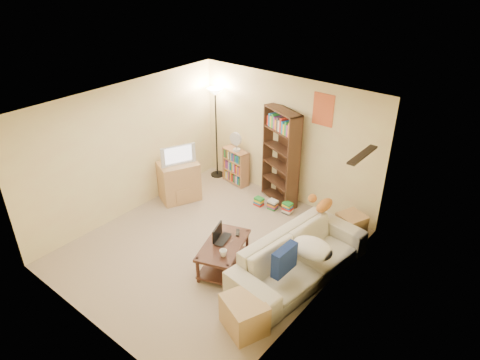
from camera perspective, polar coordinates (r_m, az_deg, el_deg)
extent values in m
plane|color=#C8A996|center=(7.44, -3.98, -8.95)|extent=(4.50, 4.50, 0.00)
cube|color=#FFF7AB|center=(8.34, 6.27, 5.37)|extent=(4.00, 0.04, 2.50)
cube|color=#FFF7AB|center=(5.61, -20.36, -9.26)|extent=(4.00, 0.04, 2.50)
cube|color=#FFF7AB|center=(8.11, -14.77, 3.85)|extent=(0.04, 4.50, 2.50)
cube|color=#FFF7AB|center=(5.76, 10.52, -6.66)|extent=(0.04, 4.50, 2.50)
cube|color=white|center=(6.23, -4.76, 9.56)|extent=(4.00, 4.50, 0.04)
cube|color=red|center=(7.72, 11.04, 9.19)|extent=(0.40, 0.02, 0.58)
cube|color=black|center=(6.53, 16.04, 3.24)|extent=(0.12, 0.80, 0.03)
imported|color=beige|center=(6.72, 7.97, -10.22)|extent=(2.60, 1.53, 0.69)
cube|color=navy|center=(6.15, 5.93, -10.54)|extent=(0.15, 0.46, 0.41)
ellipsoid|color=white|center=(6.52, 9.61, -8.96)|extent=(0.64, 0.45, 0.27)
ellipsoid|color=#BF6C28|center=(7.20, 11.19, -3.33)|extent=(0.45, 0.25, 0.18)
sphere|color=#BF6C28|center=(7.31, 9.64, -2.42)|extent=(0.15, 0.15, 0.15)
cube|color=#47261B|center=(6.76, -2.24, -8.67)|extent=(0.89, 1.16, 0.05)
cube|color=#47261B|center=(6.97, -2.18, -10.91)|extent=(0.84, 1.11, 0.03)
cube|color=#47261B|center=(6.64, -5.66, -11.87)|extent=(0.04, 0.04, 0.46)
cube|color=#47261B|center=(6.49, -1.64, -12.85)|extent=(0.04, 0.04, 0.46)
cube|color=#47261B|center=(7.29, -2.70, -7.52)|extent=(0.04, 0.04, 0.46)
cube|color=#47261B|center=(7.15, 0.97, -8.29)|extent=(0.04, 0.04, 0.46)
imported|color=black|center=(6.79, -1.84, -8.04)|extent=(0.49, 0.43, 0.03)
cube|color=white|center=(6.76, -3.04, -6.95)|extent=(0.13, 0.33, 0.23)
imported|color=white|center=(6.48, -2.26, -9.70)|extent=(0.21, 0.21, 0.11)
cube|color=black|center=(6.96, -0.32, -7.02)|extent=(0.16, 0.18, 0.02)
cube|color=tan|center=(8.65, -8.12, -0.14)|extent=(0.80, 0.90, 0.80)
imported|color=black|center=(8.38, -8.40, 3.46)|extent=(0.77, 0.61, 0.40)
cube|color=#422919|center=(8.28, 5.45, 3.02)|extent=(0.91, 0.59, 1.92)
cube|color=tan|center=(9.16, -0.58, 1.83)|extent=(0.64, 0.34, 0.78)
cylinder|color=silver|center=(8.95, -0.45, 4.04)|extent=(0.16, 0.16, 0.04)
cylinder|color=silver|center=(8.90, -0.45, 4.63)|extent=(0.02, 0.02, 0.16)
cylinder|color=silver|center=(8.82, -0.58, 5.51)|extent=(0.28, 0.06, 0.28)
cylinder|color=black|center=(9.64, -3.02, 0.75)|extent=(0.30, 0.30, 0.03)
cylinder|color=black|center=(9.25, -3.17, 5.83)|extent=(0.03, 0.03, 1.88)
cone|color=#FFEDC6|center=(8.91, -3.34, 11.67)|extent=(0.34, 0.34, 0.15)
cube|color=tan|center=(7.76, 14.56, -6.00)|extent=(0.53, 0.53, 0.47)
cube|color=tan|center=(5.95, 0.58, -17.49)|extent=(0.72, 0.66, 0.48)
cube|color=red|center=(8.50, 2.51, -2.89)|extent=(0.20, 0.15, 0.17)
cube|color=#1966B2|center=(8.38, 4.39, -3.29)|extent=(0.20, 0.15, 0.20)
cube|color=gold|center=(8.28, 6.33, -3.70)|extent=(0.20, 0.15, 0.24)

